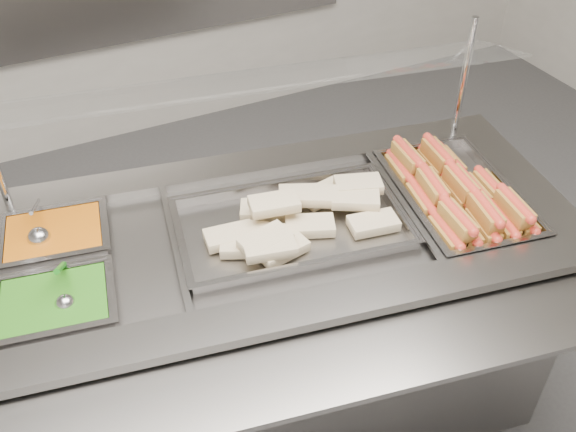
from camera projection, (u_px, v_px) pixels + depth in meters
name	position (u px, v px, depth m)	size (l,w,h in m)	color
steam_counter	(274.00, 322.00, 2.20)	(1.95, 1.12, 0.88)	gray
tray_rail	(325.00, 365.00, 1.58)	(1.77, 0.65, 0.05)	gray
sneeze_guard	(251.00, 85.00, 1.85)	(1.64, 0.56, 0.43)	silver
pan_hotdogs	(455.00, 201.00, 2.07)	(0.42, 0.59, 0.10)	gray
pan_wraps	(291.00, 228.00, 1.94)	(0.72, 0.50, 0.07)	gray
pan_beans	(57.00, 242.00, 1.91)	(0.33, 0.28, 0.10)	gray
pan_peas	(57.00, 311.00, 1.70)	(0.33, 0.28, 0.10)	gray
hotdogs_in_buns	(456.00, 193.00, 2.03)	(0.34, 0.54, 0.11)	#935F1E
tortilla_wraps	(297.00, 218.00, 1.92)	(0.61, 0.33, 0.09)	beige
ladle	(39.00, 236.00, 1.86)	(0.07, 0.19, 0.13)	#B9B9BE
serving_spoon	(65.00, 297.00, 1.67)	(0.06, 0.17, 0.14)	#B9B9BE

